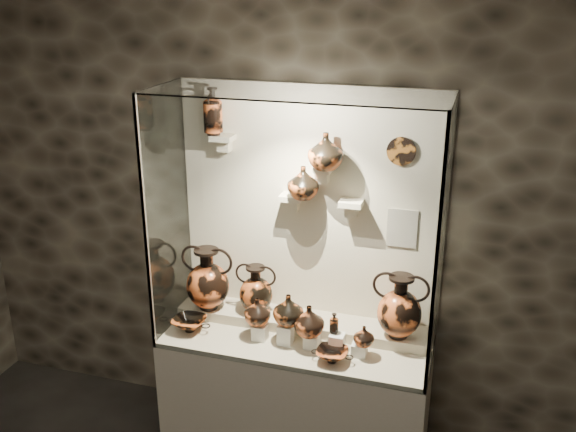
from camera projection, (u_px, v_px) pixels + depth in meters
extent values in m
cube|color=black|center=(310.00, 210.00, 4.09)|extent=(5.00, 0.02, 3.20)
cube|color=beige|center=(295.00, 397.00, 4.22)|extent=(1.70, 0.60, 0.80)
cube|color=#B8A98E|center=(296.00, 342.00, 4.07)|extent=(1.68, 0.58, 0.03)
cube|color=#B8A98E|center=(303.00, 324.00, 4.22)|extent=(1.70, 0.25, 0.10)
cube|color=beige|center=(310.00, 210.00, 4.08)|extent=(1.70, 0.03, 1.60)
cube|color=white|center=(281.00, 246.00, 3.54)|extent=(1.70, 0.01, 1.60)
cube|color=white|center=(167.00, 213.00, 4.03)|extent=(0.01, 0.60, 1.60)
cube|color=white|center=(442.00, 243.00, 3.57)|extent=(0.01, 0.60, 1.60)
cube|color=white|center=(297.00, 93.00, 3.52)|extent=(1.70, 0.60, 0.01)
cube|color=gray|center=(145.00, 229.00, 3.77)|extent=(0.02, 0.02, 1.60)
cube|color=gray|center=(436.00, 264.00, 3.31)|extent=(0.02, 0.02, 1.60)
cube|color=silver|center=(260.00, 332.00, 4.07)|extent=(0.09, 0.09, 0.10)
cube|color=silver|center=(286.00, 334.00, 4.02)|extent=(0.09, 0.09, 0.13)
cube|color=silver|center=(312.00, 341.00, 3.98)|extent=(0.09, 0.09, 0.09)
cube|color=silver|center=(337.00, 343.00, 3.93)|extent=(0.09, 0.09, 0.12)
cube|color=silver|center=(359.00, 349.00, 3.90)|extent=(0.09, 0.09, 0.08)
cube|color=beige|center=(223.00, 138.00, 4.01)|extent=(0.14, 0.12, 0.04)
cube|color=beige|center=(292.00, 197.00, 4.01)|extent=(0.14, 0.12, 0.04)
cube|color=beige|center=(323.00, 169.00, 3.88)|extent=(0.10, 0.12, 0.04)
cube|color=beige|center=(351.00, 203.00, 3.90)|extent=(0.14, 0.12, 0.04)
imported|color=#D45C28|center=(257.00, 311.00, 4.03)|extent=(0.20, 0.20, 0.18)
imported|color=#BF5321|center=(288.00, 310.00, 3.97)|extent=(0.20, 0.20, 0.20)
imported|color=#D45C28|center=(309.00, 321.00, 3.92)|extent=(0.25, 0.25, 0.20)
imported|color=#D45C28|center=(364.00, 336.00, 3.84)|extent=(0.15, 0.15, 0.13)
imported|color=#BF5321|center=(303.00, 182.00, 3.90)|extent=(0.23, 0.23, 0.20)
imported|color=#BF5321|center=(326.00, 151.00, 3.78)|extent=(0.25, 0.25, 0.22)
cylinder|color=#B36623|center=(401.00, 151.00, 3.76)|extent=(0.17, 0.02, 0.17)
cube|color=beige|center=(402.00, 228.00, 3.92)|extent=(0.18, 0.01, 0.25)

